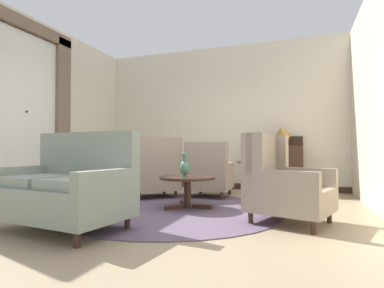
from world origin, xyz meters
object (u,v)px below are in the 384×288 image
armchair_back_corner (282,185)px  armchair_near_window (209,174)px  armchair_foreground_right (154,172)px  coffee_table (187,183)px  side_table (253,179)px  porcelain_vase (185,167)px  sideboard (279,166)px  gramophone (281,134)px  settee (66,189)px

armchair_back_corner → armchair_near_window: bearing=58.5°
armchair_foreground_right → coffee_table: bearing=97.1°
armchair_foreground_right → side_table: size_ratio=1.68×
coffee_table → side_table: bearing=27.9°
porcelain_vase → side_table: (0.89, 0.52, -0.20)m
armchair_back_corner → sideboard: sideboard is taller
armchair_foreground_right → gramophone: bearing=171.9°
armchair_back_corner → coffee_table: bearing=90.5°
coffee_table → armchair_foreground_right: (-0.90, 0.75, 0.09)m
settee → gramophone: (1.98, 3.69, 0.72)m
settee → armchair_back_corner: 2.39m
side_table → sideboard: bearing=82.0°
armchair_back_corner → side_table: 1.00m
coffee_table → porcelain_vase: (-0.02, -0.06, 0.24)m
settee → armchair_foreground_right: armchair_foreground_right is taller
settee → armchair_foreground_right: 2.25m
armchair_back_corner → armchair_near_window: (-1.34, 1.59, -0.02)m
armchair_near_window → sideboard: sideboard is taller
porcelain_vase → sideboard: bearing=63.9°
armchair_foreground_right → side_table: 1.79m
coffee_table → side_table: (0.87, 0.46, 0.04)m
settee → armchair_back_corner: (2.14, 1.08, 0.01)m
porcelain_vase → armchair_back_corner: size_ratio=0.32×
porcelain_vase → armchair_near_window: bearing=89.5°
coffee_table → sideboard: (1.12, 2.26, 0.16)m
coffee_table → armchair_foreground_right: 1.17m
armchair_near_window → sideboard: 1.58m
porcelain_vase → sideboard: 2.59m
coffee_table → armchair_near_window: bearing=90.5°
armchair_foreground_right → porcelain_vase: bearing=94.4°
settee → side_table: bearing=56.6°
porcelain_vase → gramophone: gramophone is taller
settee → armchair_back_corner: bearing=33.8°
porcelain_vase → side_table: bearing=30.3°
coffee_table → side_table: size_ratio=1.18×
side_table → sideboard: size_ratio=0.60×
armchair_near_window → settee: bearing=70.4°
porcelain_vase → settee: 1.66m
porcelain_vase → armchair_near_window: size_ratio=0.34×
armchair_back_corner → settee: bearing=135.0°
porcelain_vase → sideboard: sideboard is taller
armchair_near_window → gramophone: size_ratio=2.12×
coffee_table → gramophone: size_ratio=1.73×
sideboard → gramophone: (0.04, -0.08, 0.62)m
armchair_back_corner → side_table: size_ratio=1.55×
porcelain_vase → settee: settee is taller
coffee_table → armchair_back_corner: armchair_back_corner is taller
porcelain_vase → armchair_foreground_right: bearing=137.4°
armchair_foreground_right → gramophone: size_ratio=2.45×
sideboard → settee: bearing=-117.2°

